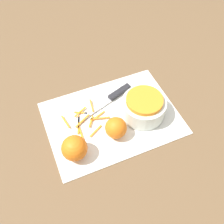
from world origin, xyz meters
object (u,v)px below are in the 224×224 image
(orange_right, at_px, (116,128))
(bowl_speckled, at_px, (144,106))
(orange_left, at_px, (74,148))
(knife, at_px, (113,96))

(orange_right, bearing_deg, bowl_speckled, -160.83)
(bowl_speckled, relative_size, orange_left, 1.88)
(knife, distance_m, orange_right, 0.16)
(bowl_speckled, xyz_separation_m, knife, (0.06, -0.10, -0.03))
(bowl_speckled, distance_m, orange_right, 0.13)
(orange_left, height_order, orange_right, orange_left)
(bowl_speckled, height_order, knife, bowl_speckled)
(bowl_speckled, xyz_separation_m, orange_right, (0.12, 0.04, -0.00))
(knife, distance_m, orange_left, 0.26)
(bowl_speckled, bearing_deg, orange_right, 19.17)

